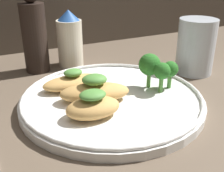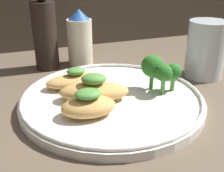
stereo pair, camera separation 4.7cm
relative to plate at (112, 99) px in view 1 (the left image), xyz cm
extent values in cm
cube|color=brown|center=(0.00, 0.00, -1.49)|extent=(180.00, 180.00, 1.00)
cylinder|color=white|center=(0.00, 0.00, -0.29)|extent=(30.81, 30.81, 1.40)
torus|color=white|center=(0.00, 0.00, 0.71)|extent=(30.21, 30.21, 0.60)
ellipsoid|color=tan|center=(-5.35, -4.59, 1.86)|extent=(8.48, 5.71, 2.91)
ellipsoid|color=#518E3D|center=(-5.35, -4.59, 3.97)|extent=(4.16, 3.44, 1.32)
ellipsoid|color=tan|center=(-3.12, -0.15, 1.87)|extent=(12.32, 8.05, 2.93)
ellipsoid|color=#518E3D|center=(-3.12, -0.15, 4.17)|extent=(4.75, 4.20, 1.67)
ellipsoid|color=tan|center=(-4.67, 6.01, 1.60)|extent=(11.18, 5.29, 2.39)
ellipsoid|color=#518E3D|center=(-4.67, 6.01, 3.46)|extent=(3.37, 2.74, 1.33)
cylinder|color=#569942|center=(10.86, -1.24, 1.74)|extent=(0.74, 0.74, 2.66)
sphere|color=#286B23|center=(10.86, -1.24, 4.03)|extent=(2.76, 2.76, 2.76)
cylinder|color=#569942|center=(7.64, 0.58, 1.92)|extent=(0.71, 0.71, 3.02)
sphere|color=#286B23|center=(7.64, 0.58, 4.78)|extent=(3.87, 3.87, 3.87)
cylinder|color=#569942|center=(8.51, -1.97, 1.85)|extent=(0.73, 0.73, 2.89)
sphere|color=#286B23|center=(8.51, -1.97, 4.32)|extent=(2.91, 2.91, 2.91)
cylinder|color=beige|center=(-0.42, 21.41, 4.23)|extent=(5.63, 5.63, 10.44)
cone|color=#23519E|center=(-0.42, 21.41, 10.60)|extent=(4.79, 4.79, 2.30)
cylinder|color=black|center=(-7.67, 21.41, 6.29)|extent=(5.18, 5.18, 14.55)
cylinder|color=silver|center=(22.43, 5.49, 4.80)|extent=(7.87, 7.87, 11.58)
camera|label=1|loc=(-18.76, -38.01, 21.69)|focal=45.00mm
camera|label=2|loc=(-14.48, -39.83, 21.69)|focal=45.00mm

